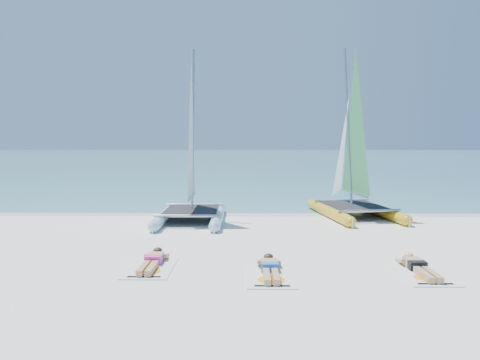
# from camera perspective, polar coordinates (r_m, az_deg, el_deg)

# --- Properties ---
(ground) EXTENTS (140.00, 140.00, 0.00)m
(ground) POSITION_cam_1_polar(r_m,az_deg,el_deg) (12.85, 4.20, -7.91)
(ground) COLOR white
(ground) RESTS_ON ground
(sea) EXTENTS (140.00, 115.00, 0.01)m
(sea) POSITION_cam_1_polar(r_m,az_deg,el_deg) (75.56, 1.33, 2.76)
(sea) COLOR #72BEBC
(sea) RESTS_ON ground
(wet_sand_strip) EXTENTS (140.00, 1.40, 0.01)m
(wet_sand_strip) POSITION_cam_1_polar(r_m,az_deg,el_deg) (18.25, 3.16, -4.06)
(wet_sand_strip) COLOR beige
(wet_sand_strip) RESTS_ON ground
(catamaran_blue) EXTENTS (2.28, 4.70, 6.39)m
(catamaran_blue) POSITION_cam_1_polar(r_m,az_deg,el_deg) (16.48, -5.97, 1.61)
(catamaran_blue) COLOR #B8E1F2
(catamaran_blue) RESTS_ON ground
(catamaran_yellow) EXTENTS (3.03, 5.33, 6.63)m
(catamaran_yellow) POSITION_cam_1_polar(r_m,az_deg,el_deg) (18.27, 13.28, 2.40)
(catamaran_yellow) COLOR yellow
(catamaran_yellow) RESTS_ON ground
(towel_a) EXTENTS (1.00, 1.85, 0.02)m
(towel_a) POSITION_cam_1_polar(r_m,az_deg,el_deg) (10.79, -10.79, -10.43)
(towel_a) COLOR silver
(towel_a) RESTS_ON ground
(sunbather_a) EXTENTS (0.37, 1.73, 0.26)m
(sunbather_a) POSITION_cam_1_polar(r_m,az_deg,el_deg) (10.95, -10.60, -9.62)
(sunbather_a) COLOR tan
(sunbather_a) RESTS_ON towel_a
(towel_b) EXTENTS (1.00, 1.85, 0.02)m
(towel_b) POSITION_cam_1_polar(r_m,az_deg,el_deg) (10.05, 3.71, -11.52)
(towel_b) COLOR silver
(towel_b) RESTS_ON ground
(sunbather_b) EXTENTS (0.37, 1.73, 0.26)m
(sunbather_b) POSITION_cam_1_polar(r_m,az_deg,el_deg) (10.20, 3.66, -10.63)
(sunbather_b) COLOR tan
(sunbather_b) RESTS_ON towel_b
(towel_c) EXTENTS (1.00, 1.85, 0.02)m
(towel_c) POSITION_cam_1_polar(r_m,az_deg,el_deg) (10.87, 21.23, -10.58)
(towel_c) COLOR silver
(towel_c) RESTS_ON ground
(sunbather_c) EXTENTS (0.37, 1.73, 0.26)m
(sunbather_c) POSITION_cam_1_polar(r_m,az_deg,el_deg) (11.01, 20.89, -9.78)
(sunbather_c) COLOR tan
(sunbather_c) RESTS_ON towel_c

